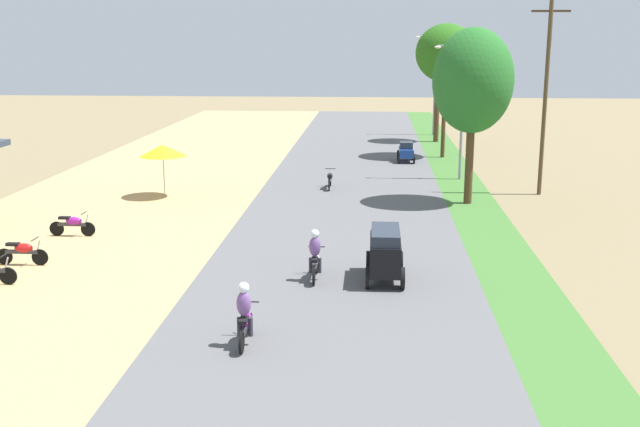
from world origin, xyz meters
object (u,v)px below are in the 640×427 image
object	(u,v)px
median_tree_third	(439,54)
motorbike_ahead_third	(315,256)
parked_motorbike_third	(73,224)
streetlamp_near	(463,101)
median_tree_nearest	(473,81)
streetlamp_mid	(435,77)
motorbike_ahead_second	(245,315)
car_van_black	(385,251)
median_tree_second	(446,53)
parked_motorbike_second	(22,251)
vendor_umbrella	(163,151)
motorbike_ahead_fourth	(330,179)
car_hatchback_blue	(406,151)
utility_pole_near	(545,96)

from	to	relation	value
median_tree_third	motorbike_ahead_third	world-z (taller)	median_tree_third
parked_motorbike_third	median_tree_third	world-z (taller)	median_tree_third
streetlamp_near	motorbike_ahead_third	xyz separation A→B (m)	(-6.47, -17.96, -3.39)
median_tree_nearest	streetlamp_mid	size ratio (longest dim) A/B	1.03
parked_motorbike_third	motorbike_ahead_second	world-z (taller)	motorbike_ahead_second
streetlamp_mid	car_van_black	bearing A→B (deg)	-96.61
median_tree_third	car_van_black	xyz separation A→B (m)	(-4.16, -32.87, -5.32)
median_tree_third	car_van_black	bearing A→B (deg)	-97.21
median_tree_second	motorbike_ahead_second	xyz separation A→B (m)	(-7.54, -30.89, -5.71)
parked_motorbike_second	vendor_umbrella	xyz separation A→B (m)	(1.76, 11.31, 1.75)
vendor_umbrella	streetlamp_near	distance (m)	15.87
median_tree_second	streetlamp_mid	xyz separation A→B (m)	(0.26, 11.35, -2.06)
car_van_black	motorbike_ahead_third	world-z (taller)	car_van_black
motorbike_ahead_fourth	median_tree_nearest	bearing A→B (deg)	-24.55
streetlamp_mid	motorbike_ahead_second	size ratio (longest dim) A/B	4.28
vendor_umbrella	streetlamp_near	xyz separation A→B (m)	(14.67, 5.72, 1.94)
parked_motorbike_second	median_tree_nearest	world-z (taller)	median_tree_nearest
parked_motorbike_third	car_hatchback_blue	xyz separation A→B (m)	(13.54, 18.76, 0.19)
car_hatchback_blue	motorbike_ahead_fourth	world-z (taller)	car_hatchback_blue
median_tree_nearest	car_hatchback_blue	xyz separation A→B (m)	(-2.39, 11.69, -4.89)
parked_motorbike_second	car_van_black	size ratio (longest dim) A/B	0.75
streetlamp_mid	car_van_black	distance (m)	37.24
median_tree_second	streetlamp_mid	size ratio (longest dim) A/B	1.08
motorbike_ahead_second	motorbike_ahead_fourth	size ratio (longest dim) A/B	1.00
streetlamp_mid	motorbike_ahead_second	distance (m)	43.11
vendor_umbrella	median_tree_third	xyz separation A→B (m)	(14.56, 20.74, 4.04)
vendor_umbrella	streetlamp_mid	distance (m)	28.82
vendor_umbrella	parked_motorbike_second	bearing A→B (deg)	-98.85
parked_motorbike_second	car_van_black	xyz separation A→B (m)	(12.16, -0.82, 0.47)
streetlamp_mid	utility_pole_near	size ratio (longest dim) A/B	0.83
streetlamp_near	motorbike_ahead_second	size ratio (longest dim) A/B	4.01
median_tree_third	motorbike_ahead_second	size ratio (longest dim) A/B	4.53
median_tree_second	car_van_black	world-z (taller)	median_tree_second
utility_pole_near	motorbike_ahead_third	bearing A→B (deg)	-124.69
streetlamp_near	vendor_umbrella	bearing A→B (deg)	-158.71
streetlamp_near	median_tree_second	bearing A→B (deg)	91.98
car_hatchback_blue	utility_pole_near	bearing A→B (deg)	-55.96
streetlamp_near	motorbike_ahead_second	bearing A→B (deg)	-108.56
parked_motorbike_second	motorbike_ahead_third	size ratio (longest dim) A/B	1.00
parked_motorbike_second	median_tree_nearest	bearing A→B (deg)	34.06
parked_motorbike_third	median_tree_nearest	distance (m)	18.16
streetlamp_mid	motorbike_ahead_second	world-z (taller)	streetlamp_mid
streetlamp_near	motorbike_ahead_third	bearing A→B (deg)	-109.80
parked_motorbike_third	median_tree_nearest	world-z (taller)	median_tree_nearest
vendor_umbrella	motorbike_ahead_fourth	distance (m)	8.41
streetlamp_mid	utility_pole_near	xyz separation A→B (m)	(3.50, -22.56, 0.31)
median_tree_third	streetlamp_near	bearing A→B (deg)	-89.58
median_tree_third	streetlamp_mid	xyz separation A→B (m)	(0.11, 3.97, -1.84)
median_tree_second	motorbike_ahead_fourth	size ratio (longest dim) A/B	4.63
utility_pole_near	motorbike_ahead_fourth	xyz separation A→B (m)	(-10.35, 0.45, -4.24)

